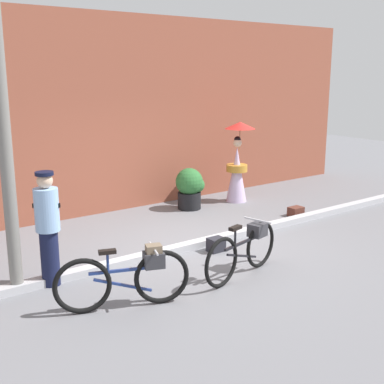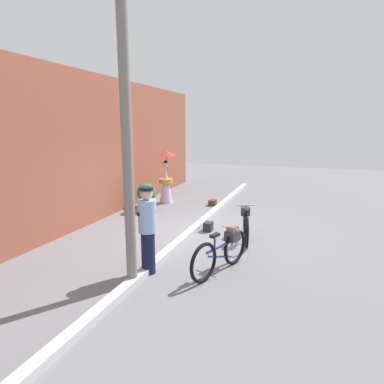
{
  "view_description": "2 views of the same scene",
  "coord_description": "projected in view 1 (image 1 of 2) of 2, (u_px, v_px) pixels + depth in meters",
  "views": [
    {
      "loc": [
        -5.01,
        -6.66,
        2.98
      ],
      "look_at": [
        0.16,
        0.38,
        0.89
      ],
      "focal_mm": 47.05,
      "sensor_mm": 36.0,
      "label": 1
    },
    {
      "loc": [
        -7.73,
        -2.77,
        2.74
      ],
      "look_at": [
        0.63,
        0.29,
        0.91
      ],
      "focal_mm": 30.19,
      "sensor_mm": 36.0,
      "label": 2
    }
  ],
  "objects": [
    {
      "name": "person_with_parasol",
      "position": [
        237.0,
        164.0,
        11.73
      ],
      "size": [
        0.71,
        0.71,
        1.87
      ],
      "color": "silver",
      "rests_on": "ground_plane"
    },
    {
      "name": "building_wall",
      "position": [
        110.0,
        114.0,
        10.79
      ],
      "size": [
        14.0,
        0.4,
        4.19
      ],
      "primitive_type": "cube",
      "color": "brown",
      "rests_on": "ground_plane"
    },
    {
      "name": "backpack_spare",
      "position": [
        216.0,
        244.0,
        8.56
      ],
      "size": [
        0.27,
        0.22,
        0.24
      ],
      "color": "#26262D",
      "rests_on": "ground_plane"
    },
    {
      "name": "sidewalk_curb",
      "position": [
        198.0,
        244.0,
        8.78
      ],
      "size": [
        14.0,
        0.2,
        0.12
      ],
      "primitive_type": "cube",
      "color": "#B2B2B7",
      "rests_on": "ground_plane"
    },
    {
      "name": "backpack_on_pavement",
      "position": [
        296.0,
        211.0,
        10.69
      ],
      "size": [
        0.31,
        0.23,
        0.19
      ],
      "color": "#592D23",
      "rests_on": "ground_plane"
    },
    {
      "name": "bicycle_near_officer",
      "position": [
        128.0,
        276.0,
        6.44
      ],
      "size": [
        1.68,
        0.7,
        0.82
      ],
      "color": "black",
      "rests_on": "ground_plane"
    },
    {
      "name": "person_officer",
      "position": [
        48.0,
        226.0,
        7.03
      ],
      "size": [
        0.34,
        0.34,
        1.66
      ],
      "color": "#141938",
      "rests_on": "ground_plane"
    },
    {
      "name": "bicycle_far_side",
      "position": [
        244.0,
        249.0,
        7.48
      ],
      "size": [
        1.71,
        0.56,
        0.82
      ],
      "color": "black",
      "rests_on": "ground_plane"
    },
    {
      "name": "utility_pole",
      "position": [
        3.0,
        118.0,
        6.48
      ],
      "size": [
        0.18,
        0.18,
        4.8
      ],
      "primitive_type": "cylinder",
      "color": "slate",
      "rests_on": "ground_plane"
    },
    {
      "name": "potted_plant_by_door",
      "position": [
        190.0,
        187.0,
        11.16
      ],
      "size": [
        0.62,
        0.61,
        0.92
      ],
      "color": "black",
      "rests_on": "ground_plane"
    },
    {
      "name": "ground_plane",
      "position": [
        198.0,
        247.0,
        8.79
      ],
      "size": [
        30.0,
        30.0,
        0.0
      ],
      "primitive_type": "plane",
      "color": "slate"
    }
  ]
}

